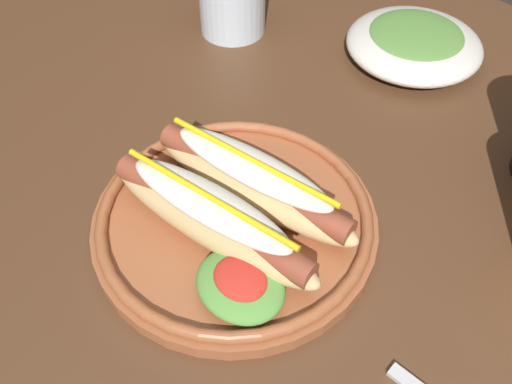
# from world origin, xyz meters

# --- Properties ---
(dining_table) EXTENTS (1.41, 0.94, 0.74)m
(dining_table) POSITION_xyz_m (0.00, 0.00, 0.65)
(dining_table) COLOR #51331E
(dining_table) RESTS_ON ground_plane
(hot_dog_plate) EXTENTS (0.28, 0.28, 0.08)m
(hot_dog_plate) POSITION_xyz_m (0.00, -0.12, 0.77)
(hot_dog_plate) COLOR #9E5633
(hot_dog_plate) RESTS_ON dining_table
(side_bowl) EXTENTS (0.18, 0.18, 0.05)m
(side_bowl) POSITION_xyz_m (-0.04, 0.25, 0.76)
(side_bowl) COLOR silver
(side_bowl) RESTS_ON dining_table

